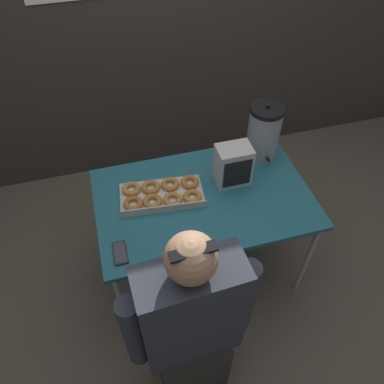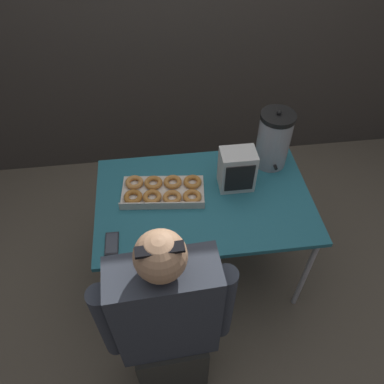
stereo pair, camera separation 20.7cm
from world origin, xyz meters
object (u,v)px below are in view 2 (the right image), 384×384
(cell_phone, at_px, (112,244))
(person_seated, at_px, (168,328))
(donut_box, at_px, (163,191))
(space_heater, at_px, (237,170))
(coffee_urn, at_px, (274,139))

(cell_phone, distance_m, person_seated, 0.51)
(cell_phone, xyz_separation_m, person_seated, (0.25, -0.43, -0.10))
(donut_box, distance_m, space_heater, 0.44)
(coffee_urn, bearing_deg, cell_phone, -152.26)
(coffee_urn, distance_m, person_seated, 1.20)
(coffee_urn, xyz_separation_m, cell_phone, (-0.96, -0.50, -0.17))
(cell_phone, height_order, person_seated, person_seated)
(donut_box, bearing_deg, coffee_urn, 21.25)
(coffee_urn, height_order, space_heater, coffee_urn)
(space_heater, height_order, person_seated, person_seated)
(coffee_urn, height_order, cell_phone, coffee_urn)
(donut_box, bearing_deg, person_seated, -86.62)
(cell_phone, distance_m, space_heater, 0.79)
(coffee_urn, bearing_deg, donut_box, -164.71)
(coffee_urn, bearing_deg, space_heater, -145.91)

